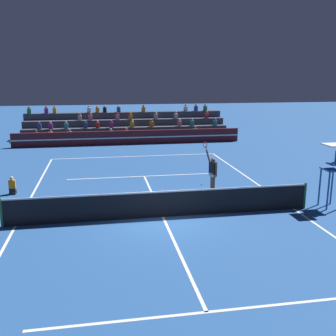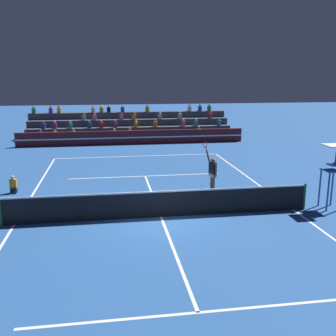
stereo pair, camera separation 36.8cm
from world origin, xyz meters
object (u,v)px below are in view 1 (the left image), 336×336
Objects in this scene: ball_kid_courtside at (12,187)px; umpire_chair at (333,167)px; tennis_player at (212,173)px; tennis_ball at (202,184)px.

umpire_chair is at bearing -17.34° from ball_kid_courtside.
ball_kid_courtside is 0.34× the size of tennis_player.
ball_kid_courtside is at bearing 179.71° from tennis_ball.
umpire_chair is 14.23m from ball_kid_courtside.
umpire_chair is 6.33m from tennis_ball.
umpire_chair is 1.09× the size of tennis_player.
tennis_ball is (-4.45, 4.17, -1.68)m from umpire_chair.
tennis_ball is at bearing 93.93° from tennis_player.
tennis_player is at bearing -9.71° from ball_kid_courtside.
ball_kid_courtside reaches higher than tennis_ball.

